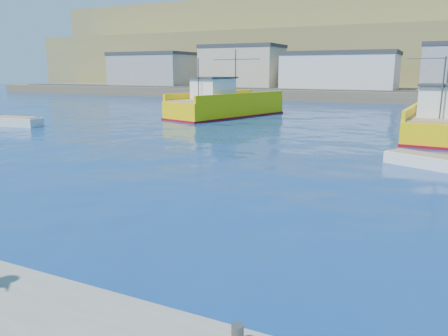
% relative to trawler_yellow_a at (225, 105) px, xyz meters
% --- Properties ---
extents(ground, '(260.00, 260.00, 0.00)m').
position_rel_trawler_yellow_a_xyz_m(ground, '(14.27, -31.53, -1.17)').
color(ground, navy).
rests_on(ground, ground).
extents(dock_bollards, '(36.20, 0.20, 0.30)m').
position_rel_trawler_yellow_a_xyz_m(dock_bollards, '(14.87, -34.93, -0.52)').
color(dock_bollards, '#4C4C4C').
rests_on(dock_bollards, dock).
extents(far_shore, '(200.00, 81.00, 24.00)m').
position_rel_trawler_yellow_a_xyz_m(far_shore, '(14.28, 77.68, 7.81)').
color(far_shore, brown).
rests_on(far_shore, ground).
extents(trawler_yellow_a, '(8.25, 14.45, 6.82)m').
position_rel_trawler_yellow_a_xyz_m(trawler_yellow_a, '(0.00, 0.00, 0.00)').
color(trawler_yellow_a, yellow).
rests_on(trawler_yellow_a, ground).
extents(trawler_yellow_b, '(5.63, 12.08, 6.59)m').
position_rel_trawler_yellow_a_xyz_m(trawler_yellow_b, '(20.03, -6.13, -0.10)').
color(trawler_yellow_b, yellow).
rests_on(trawler_yellow_b, ground).
extents(skiff_left, '(4.56, 1.96, 0.96)m').
position_rel_trawler_yellow_a_xyz_m(skiff_left, '(-12.50, -14.88, -0.86)').
color(skiff_left, silver).
rests_on(skiff_left, ground).
extents(skiff_mid, '(3.83, 2.64, 0.79)m').
position_rel_trawler_yellow_a_xyz_m(skiff_mid, '(19.34, -17.13, -0.92)').
color(skiff_mid, silver).
rests_on(skiff_mid, ground).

